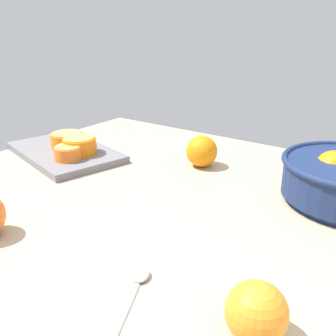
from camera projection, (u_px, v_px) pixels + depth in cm
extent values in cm
cube|color=tan|center=(189.00, 208.00, 73.81)|extent=(116.32, 86.48, 3.00)
sphere|color=orange|center=(333.00, 168.00, 72.84)|extent=(6.87, 6.87, 6.87)
cube|color=slate|center=(65.00, 152.00, 98.16)|extent=(35.39, 26.74, 1.78)
cylinder|color=orange|center=(80.00, 146.00, 93.75)|extent=(8.40, 8.40, 3.97)
cylinder|color=#F6B955|center=(79.00, 138.00, 92.98)|extent=(7.40, 7.40, 0.30)
cylinder|color=orange|center=(68.00, 153.00, 90.09)|extent=(6.68, 6.68, 3.05)
cylinder|color=#F6B755|center=(68.00, 147.00, 89.48)|extent=(5.88, 5.88, 0.30)
cylinder|color=orange|center=(67.00, 140.00, 98.64)|extent=(8.58, 8.58, 3.70)
cylinder|color=#FCA85D|center=(67.00, 133.00, 97.91)|extent=(7.55, 7.55, 0.30)
sphere|color=orange|center=(202.00, 151.00, 89.89)|extent=(7.55, 7.55, 7.55)
sphere|color=orange|center=(256.00, 312.00, 40.35)|extent=(6.95, 6.95, 6.95)
ellipsoid|color=silver|center=(141.00, 275.00, 51.06)|extent=(3.33, 3.83, 1.00)
cylinder|color=silver|center=(120.00, 323.00, 43.07)|extent=(6.42, 13.53, 0.70)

